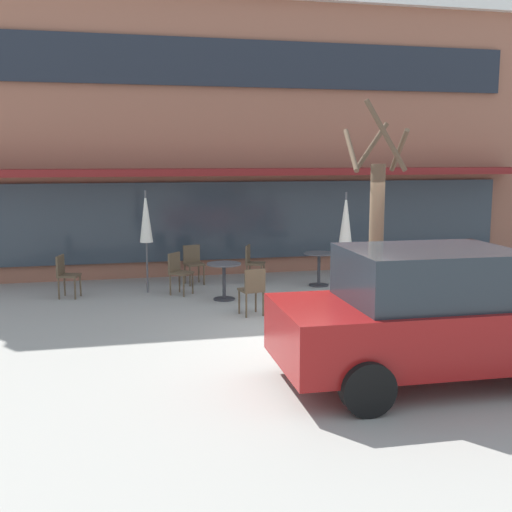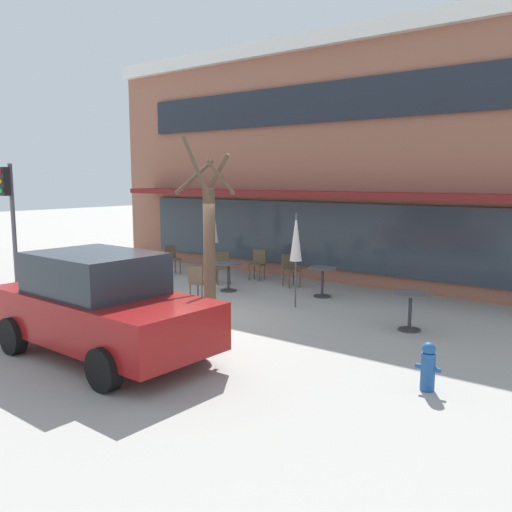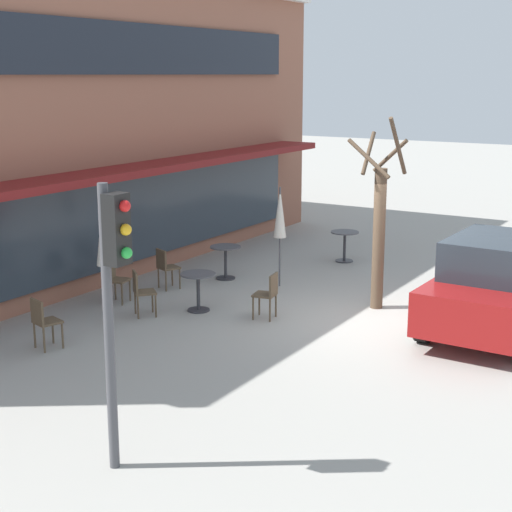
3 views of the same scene
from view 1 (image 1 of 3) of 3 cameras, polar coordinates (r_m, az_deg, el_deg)
The scene contains 14 objects.
ground_plane at distance 10.50m, azimuth 6.48°, elevation -7.33°, with size 80.00×80.00×0.00m, color #9E9B93.
building_facade at distance 19.76m, azimuth -3.26°, elevation 10.67°, with size 16.79×9.10×7.08m.
cafe_table_near_wall at distance 13.11m, azimuth -2.86°, elevation -1.70°, with size 0.70×0.70×0.76m.
cafe_table_streetside at distance 14.58m, azimuth 5.62°, elevation -0.66°, with size 0.70×0.70×0.76m.
cafe_table_by_tree at distance 14.42m, azimuth 18.88°, elevation -1.20°, with size 0.70×0.70×0.76m.
patio_umbrella_green_folded at distance 13.19m, azimuth 7.98°, elevation 3.17°, with size 0.28×0.28×2.20m.
patio_umbrella_cream_folded at distance 13.83m, azimuth -9.76°, elevation 3.39°, with size 0.28×0.28×2.20m.
cafe_chair_0 at distance 14.78m, azimuth -0.33°, elevation -0.45°, with size 0.53×0.53×0.89m.
cafe_chair_1 at distance 14.81m, azimuth -5.61°, elevation -0.47°, with size 0.48×0.48×0.89m.
cafe_chair_2 at distance 11.78m, azimuth -0.29°, elevation -2.85°, with size 0.47×0.47×0.89m.
cafe_chair_3 at distance 13.86m, azimuth -16.58°, elevation -1.44°, with size 0.50×0.50×0.89m.
cafe_chair_4 at distance 13.71m, azimuth -6.92°, elevation -1.25°, with size 0.56×0.56×0.89m.
parked_sedan at distance 8.63m, azimuth 15.59°, elevation -5.13°, with size 4.24×2.10×1.76m.
street_tree at distance 10.75m, azimuth 10.62°, elevation 1.90°, with size 0.99×0.96×3.80m.
Camera 1 is at (-3.44, -9.48, 2.92)m, focal length 45.00 mm.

